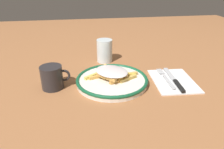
{
  "coord_description": "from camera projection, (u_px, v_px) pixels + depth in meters",
  "views": [
    {
      "loc": [
        -0.11,
        -0.72,
        0.39
      ],
      "look_at": [
        0.0,
        0.0,
        0.04
      ],
      "focal_mm": 33.38,
      "sensor_mm": 36.0,
      "label": 1
    }
  ],
  "objects": [
    {
      "name": "fork",
      "position": [
        166.0,
        78.0,
        0.84
      ],
      "size": [
        0.02,
        0.18,
        0.01
      ],
      "color": "silver",
      "rests_on": "napkin"
    },
    {
      "name": "fries_heap",
      "position": [
        113.0,
        73.0,
        0.81
      ],
      "size": [
        0.22,
        0.18,
        0.04
      ],
      "color": "gold",
      "rests_on": "plate"
    },
    {
      "name": "coffee_mug",
      "position": [
        52.0,
        77.0,
        0.78
      ],
      "size": [
        0.11,
        0.08,
        0.09
      ],
      "color": "#282528",
      "rests_on": "ground_plane"
    },
    {
      "name": "plate",
      "position": [
        112.0,
        80.0,
        0.82
      ],
      "size": [
        0.28,
        0.28,
        0.03
      ],
      "color": "white",
      "rests_on": "ground_plane"
    },
    {
      "name": "water_glass",
      "position": [
        104.0,
        51.0,
        1.01
      ],
      "size": [
        0.08,
        0.08,
        0.11
      ],
      "primitive_type": "cylinder",
      "color": "silver",
      "rests_on": "ground_plane"
    },
    {
      "name": "napkin",
      "position": [
        173.0,
        80.0,
        0.84
      ],
      "size": [
        0.17,
        0.22,
        0.01
      ],
      "primitive_type": "cube",
      "rotation": [
        0.0,
        0.0,
        -0.06
      ],
      "color": "white",
      "rests_on": "ground_plane"
    },
    {
      "name": "knife",
      "position": [
        175.0,
        81.0,
        0.82
      ],
      "size": [
        0.03,
        0.21,
        0.01
      ],
      "color": "black",
      "rests_on": "napkin"
    },
    {
      "name": "ground_plane",
      "position": [
        112.0,
        83.0,
        0.82
      ],
      "size": [
        2.6,
        2.6,
        0.0
      ],
      "primitive_type": "plane",
      "color": "#9D633B"
    }
  ]
}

